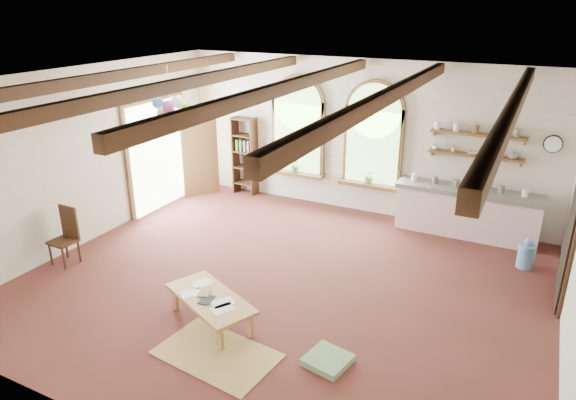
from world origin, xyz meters
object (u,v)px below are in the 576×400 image
Objects in this scene: kitchen_counter at (466,212)px; side_chair at (65,248)px; balloon_cluster at (171,114)px; coffee_table at (210,300)px.

side_chair is at bearing -144.25° from kitchen_counter.
balloon_cluster is at bearing -154.28° from kitchen_counter.
coffee_table is at bearing -120.22° from kitchen_counter.
coffee_table is at bearing -44.45° from balloon_cluster.
balloon_cluster reaches higher than kitchen_counter.
balloon_cluster is at bearing 135.55° from coffee_table.
kitchen_counter is 2.35× the size of balloon_cluster.
side_chair reaches higher than kitchen_counter.
side_chair is 0.88× the size of balloon_cluster.
kitchen_counter is 2.67× the size of side_chair.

